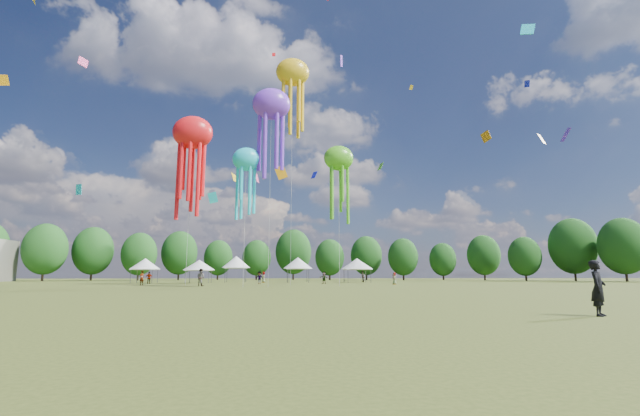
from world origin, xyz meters
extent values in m
plane|color=#384416|center=(0.00, 0.00, 0.00)|extent=(300.00, 300.00, 0.00)
imported|color=black|center=(8.37, -3.33, 0.82)|extent=(0.71, 0.69, 1.64)
imported|color=gray|center=(-8.84, 33.14, 0.95)|extent=(1.15, 1.08, 1.89)
imported|color=gray|center=(-2.33, 56.62, 0.88)|extent=(0.86, 1.01, 1.76)
imported|color=gray|center=(14.57, 57.54, 0.94)|extent=(0.84, 1.01, 1.89)
imported|color=gray|center=(-2.70, 44.06, 0.85)|extent=(1.11, 0.64, 1.71)
imported|color=gray|center=(-18.02, 47.05, 0.84)|extent=(1.05, 0.64, 1.67)
imported|color=gray|center=(6.22, 44.58, 0.83)|extent=(1.48, 1.38, 1.65)
imported|color=gray|center=(-16.69, 39.01, 0.88)|extent=(0.68, 0.76, 1.75)
imported|color=gray|center=(15.00, 40.12, 0.77)|extent=(0.84, 0.89, 1.53)
cylinder|color=#47474C|center=(-22.31, 53.04, 1.00)|extent=(0.08, 0.08, 2.00)
cylinder|color=#47474C|center=(-22.31, 56.20, 1.00)|extent=(0.08, 0.08, 2.00)
cylinder|color=#47474C|center=(-19.14, 53.04, 1.00)|extent=(0.08, 0.08, 2.00)
cylinder|color=#47474C|center=(-19.14, 56.20, 1.00)|extent=(0.08, 0.08, 2.00)
cube|color=white|center=(-20.73, 54.62, 2.05)|extent=(3.57, 3.57, 0.10)
cone|color=white|center=(-20.73, 54.62, 2.96)|extent=(4.64, 4.64, 1.72)
cylinder|color=#47474C|center=(-13.93, 51.47, 0.93)|extent=(0.08, 0.08, 1.86)
cylinder|color=#47474C|center=(-13.93, 54.86, 0.93)|extent=(0.08, 0.08, 1.86)
cylinder|color=#47474C|center=(-10.54, 51.47, 0.93)|extent=(0.08, 0.08, 1.86)
cylinder|color=#47474C|center=(-10.54, 54.86, 0.93)|extent=(0.08, 0.08, 1.86)
cube|color=white|center=(-12.23, 53.16, 1.91)|extent=(3.79, 3.79, 0.10)
cone|color=white|center=(-12.23, 53.16, 2.76)|extent=(4.92, 4.92, 1.59)
cylinder|color=#47474C|center=(-8.59, 56.57, 1.16)|extent=(0.08, 0.08, 2.33)
cylinder|color=#47474C|center=(-8.59, 59.80, 1.16)|extent=(0.08, 0.08, 2.33)
cylinder|color=#47474C|center=(-5.37, 56.57, 1.16)|extent=(0.08, 0.08, 2.33)
cylinder|color=#47474C|center=(-5.37, 59.80, 1.16)|extent=(0.08, 0.08, 2.33)
cube|color=white|center=(-6.98, 58.18, 2.38)|extent=(3.63, 3.63, 0.10)
cone|color=white|center=(-6.98, 58.18, 3.42)|extent=(4.71, 4.71, 1.99)
cylinder|color=#47474C|center=(1.58, 53.73, 1.08)|extent=(0.08, 0.08, 2.16)
cylinder|color=#47474C|center=(1.58, 57.07, 1.08)|extent=(0.08, 0.08, 2.16)
cylinder|color=#47474C|center=(4.91, 53.73, 1.08)|extent=(0.08, 0.08, 2.16)
cylinder|color=#47474C|center=(4.91, 57.07, 1.08)|extent=(0.08, 0.08, 2.16)
cube|color=white|center=(3.24, 55.40, 2.21)|extent=(3.74, 3.74, 0.10)
cone|color=white|center=(3.24, 55.40, 3.19)|extent=(4.86, 4.86, 1.85)
cylinder|color=#47474C|center=(11.12, 52.66, 1.03)|extent=(0.08, 0.08, 2.07)
cylinder|color=#47474C|center=(11.12, 56.39, 1.03)|extent=(0.08, 0.08, 2.07)
cylinder|color=#47474C|center=(14.85, 52.66, 1.03)|extent=(0.08, 0.08, 2.07)
cylinder|color=#47474C|center=(14.85, 56.39, 1.03)|extent=(0.08, 0.08, 2.07)
cube|color=white|center=(12.99, 54.52, 2.12)|extent=(4.13, 4.13, 0.10)
cone|color=white|center=(12.99, 54.52, 3.05)|extent=(5.36, 5.36, 1.77)
ellipsoid|color=#7933E3|center=(-1.48, 27.97, 19.13)|extent=(4.01, 2.81, 3.41)
cylinder|color=beige|center=(-1.48, 27.97, 9.57)|extent=(0.03, 0.03, 19.13)
ellipsoid|color=yellow|center=(1.11, 35.89, 26.86)|extent=(4.25, 2.98, 3.62)
cylinder|color=beige|center=(1.11, 35.89, 13.43)|extent=(0.03, 0.03, 26.86)
ellipsoid|color=#50BF1F|center=(6.16, 30.82, 14.27)|extent=(3.35, 2.35, 2.85)
cylinder|color=beige|center=(6.16, 30.82, 7.13)|extent=(0.03, 0.03, 14.27)
ellipsoid|color=red|center=(-11.54, 39.04, 19.38)|extent=(5.08, 3.56, 4.32)
cylinder|color=beige|center=(-11.54, 39.04, 9.69)|extent=(0.03, 0.03, 19.38)
ellipsoid|color=#1BCFED|center=(-3.95, 28.18, 13.07)|extent=(2.91, 2.04, 2.48)
cylinder|color=beige|center=(-3.95, 28.18, 6.54)|extent=(0.03, 0.03, 13.07)
cube|color=orange|center=(0.31, 56.37, 18.63)|extent=(2.37, 0.45, 2.66)
cube|color=yellow|center=(25.17, 59.60, 37.00)|extent=(0.78, 0.62, 0.84)
cube|color=#1821DD|center=(4.69, 43.43, 15.26)|extent=(0.95, 1.02, 1.07)
cube|color=#1BCFED|center=(19.52, 15.08, 21.34)|extent=(1.39, 0.94, 1.39)
cube|color=red|center=(-1.31, 61.43, 43.12)|extent=(0.66, 0.32, 0.86)
cube|color=orange|center=(27.29, 36.91, 19.67)|extent=(0.85, 1.48, 1.84)
cube|color=#1BCFED|center=(-13.05, 71.50, 16.72)|extent=(2.06, 1.04, 2.39)
cube|color=#E74483|center=(-21.61, 30.01, 23.75)|extent=(0.85, 1.21, 1.37)
cube|color=#7933E3|center=(9.12, 45.57, 34.04)|extent=(0.68, 1.78, 2.08)
cube|color=orange|center=(41.43, 45.59, 22.72)|extent=(1.83, 1.44, 1.94)
cube|color=#50BF1F|center=(20.88, 67.66, 23.24)|extent=(1.18, 1.65, 1.69)
cube|color=#1821DD|center=(27.98, 28.23, 23.18)|extent=(0.45, 0.72, 0.86)
cube|color=#1BCFED|center=(-34.69, 61.91, 15.97)|extent=(1.30, 0.91, 1.88)
cube|color=#E74483|center=(-3.33, 42.78, 14.47)|extent=(0.67, 1.08, 1.30)
cube|color=#7933E3|center=(31.58, 27.38, 16.88)|extent=(1.03, 1.87, 1.85)
cube|color=orange|center=(-28.45, 28.79, 20.72)|extent=(0.72, 0.90, 1.18)
cube|color=yellow|center=(-6.72, 47.45, 15.40)|extent=(1.13, 1.74, 1.73)
cylinder|color=#38281C|center=(-47.17, 78.19, 1.68)|extent=(0.44, 0.44, 3.36)
ellipsoid|color=#1A4517|center=(-47.17, 78.19, 6.51)|extent=(8.40, 8.40, 10.51)
cylinder|color=#38281C|center=(-40.68, 85.49, 1.71)|extent=(0.44, 0.44, 3.41)
ellipsoid|color=#1A4517|center=(-40.68, 85.49, 6.61)|extent=(8.53, 8.53, 10.66)
cylinder|color=#38281C|center=(-30.60, 85.02, 1.53)|extent=(0.44, 0.44, 3.07)
ellipsoid|color=#1A4517|center=(-30.60, 85.02, 5.94)|extent=(7.66, 7.66, 9.58)
cylinder|color=#38281C|center=(-23.51, 93.33, 1.72)|extent=(0.44, 0.44, 3.43)
ellipsoid|color=#1A4517|center=(-23.51, 93.33, 6.65)|extent=(8.58, 8.58, 10.73)
cylinder|color=#38281C|center=(-14.76, 98.96, 1.47)|extent=(0.44, 0.44, 2.95)
ellipsoid|color=#1A4517|center=(-14.76, 98.96, 5.71)|extent=(7.37, 7.37, 9.21)
cylinder|color=#38281C|center=(-4.70, 95.06, 1.45)|extent=(0.44, 0.44, 2.89)
ellipsoid|color=#1A4517|center=(-4.70, 95.06, 5.61)|extent=(7.23, 7.23, 9.04)
cylinder|color=#38281C|center=(4.91, 99.49, 1.92)|extent=(0.44, 0.44, 3.84)
ellipsoid|color=#1A4517|center=(4.91, 99.49, 7.44)|extent=(9.60, 9.60, 11.99)
cylinder|color=#38281C|center=(13.19, 88.44, 1.42)|extent=(0.44, 0.44, 2.84)
ellipsoid|color=#1A4517|center=(13.19, 88.44, 5.51)|extent=(7.11, 7.11, 8.89)
cylinder|color=#38281C|center=(22.93, 91.04, 1.58)|extent=(0.44, 0.44, 3.16)
ellipsoid|color=#1A4517|center=(22.93, 91.04, 6.13)|extent=(7.91, 7.91, 9.88)
cylinder|color=#38281C|center=(30.69, 85.29, 1.44)|extent=(0.44, 0.44, 2.88)
ellipsoid|color=#1A4517|center=(30.69, 85.29, 5.59)|extent=(7.21, 7.21, 9.01)
cylinder|color=#38281C|center=(41.52, 87.24, 1.31)|extent=(0.44, 0.44, 2.63)
ellipsoid|color=#1A4517|center=(41.52, 87.24, 5.09)|extent=(6.57, 6.57, 8.22)
cylinder|color=#38281C|center=(50.52, 83.73, 1.56)|extent=(0.44, 0.44, 3.13)
ellipsoid|color=#1A4517|center=(50.52, 83.73, 6.06)|extent=(7.81, 7.81, 9.77)
cylinder|color=#38281C|center=(53.64, 71.81, 1.36)|extent=(0.44, 0.44, 2.72)
ellipsoid|color=#1A4517|center=(53.64, 71.81, 5.27)|extent=(6.80, 6.80, 8.50)
cylinder|color=#38281C|center=(62.96, 68.92, 1.90)|extent=(0.44, 0.44, 3.81)
ellipsoid|color=#1A4517|center=(62.96, 68.92, 7.38)|extent=(9.52, 9.52, 11.90)
cylinder|color=#38281C|center=(66.57, 59.80, 1.76)|extent=(0.44, 0.44, 3.51)
ellipsoid|color=#1A4517|center=(66.57, 59.80, 6.80)|extent=(8.78, 8.78, 10.97)
camera|label=1|loc=(-1.36, -15.13, 1.20)|focal=23.88mm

